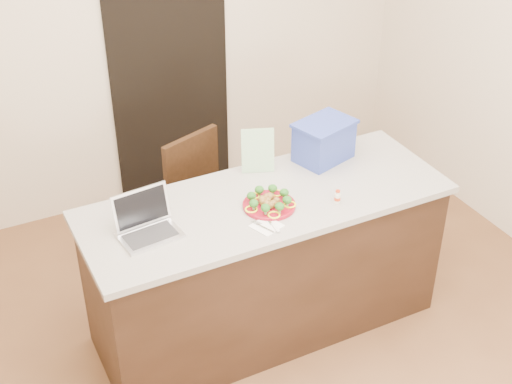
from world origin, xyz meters
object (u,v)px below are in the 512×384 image
plate (269,205)px  napkin (267,226)px  laptop (146,222)px  island (266,264)px  yogurt_bottle (337,197)px  blue_box (324,141)px  chair (199,201)px

plate → napkin: 0.18m
plate → laptop: bearing=172.9°
laptop → island: bearing=-6.8°
plate → island: bearing=73.2°
yogurt_bottle → blue_box: 0.48m
napkin → blue_box: size_ratio=0.34×
island → napkin: napkin is taller
plate → chair: chair is taller
yogurt_bottle → blue_box: blue_box is taller
plate → yogurt_bottle: yogurt_bottle is taller
yogurt_bottle → chair: size_ratio=0.08×
plate → napkin: size_ratio=2.12×
blue_box → island: bearing=-171.7°
blue_box → chair: blue_box is taller
laptop → chair: laptop is taller
island → chair: (-0.13, 0.67, 0.09)m
yogurt_bottle → chair: (-0.46, 0.87, -0.40)m
island → blue_box: blue_box is taller
plate → blue_box: blue_box is taller
blue_box → napkin: bearing=-159.8°
island → laptop: (-0.69, 0.01, 0.52)m
napkin → chair: bearing=91.0°
plate → yogurt_bottle: (0.35, -0.13, 0.02)m
napkin → laptop: size_ratio=0.42×
island → plate: (-0.02, -0.08, 0.47)m
napkin → plate: bearing=58.4°
laptop → blue_box: blue_box is taller
laptop → yogurt_bottle: bearing=-17.9°
plate → blue_box: 0.62m
yogurt_bottle → blue_box: bearing=68.3°
island → plate: 0.48m
plate → blue_box: (0.53, 0.31, 0.11)m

